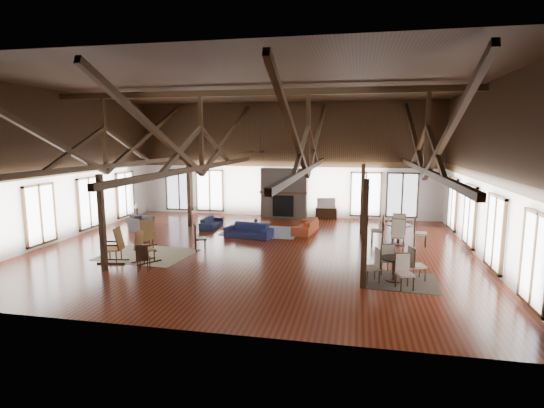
% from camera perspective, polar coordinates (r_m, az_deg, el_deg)
% --- Properties ---
extents(floor, '(16.00, 16.00, 0.00)m').
position_cam_1_polar(floor, '(16.13, -2.44, -6.03)').
color(floor, '#5F2B14').
rests_on(floor, ground).
extents(ceiling, '(16.00, 14.00, 0.02)m').
position_cam_1_polar(ceiling, '(15.71, -2.59, 15.64)').
color(ceiling, black).
rests_on(ceiling, wall_back).
extents(wall_back, '(16.00, 0.02, 6.00)m').
position_cam_1_polar(wall_back, '(22.48, 1.81, 5.92)').
color(wall_back, silver).
rests_on(wall_back, floor).
extents(wall_front, '(16.00, 0.02, 6.00)m').
position_cam_1_polar(wall_front, '(9.03, -13.25, 1.40)').
color(wall_front, silver).
rests_on(wall_front, floor).
extents(wall_left, '(0.02, 14.00, 6.00)m').
position_cam_1_polar(wall_left, '(19.20, -26.45, 4.52)').
color(wall_left, silver).
rests_on(wall_left, floor).
extents(wall_right, '(0.02, 14.00, 6.00)m').
position_cam_1_polar(wall_right, '(15.76, 27.08, 3.74)').
color(wall_right, silver).
rests_on(wall_right, floor).
extents(roof_truss, '(15.60, 14.07, 3.14)m').
position_cam_1_polar(roof_truss, '(15.60, -2.54, 8.43)').
color(roof_truss, '#311F0D').
rests_on(roof_truss, wall_back).
extents(post_grid, '(8.16, 7.16, 3.05)m').
position_cam_1_polar(post_grid, '(15.81, -2.48, -0.68)').
color(post_grid, '#311F0D').
rests_on(post_grid, floor).
extents(fireplace, '(2.50, 0.69, 2.60)m').
position_cam_1_polar(fireplace, '(22.31, 1.64, 1.48)').
color(fireplace, '#756459').
rests_on(fireplace, floor).
extents(ceiling_fan, '(1.60, 1.60, 0.75)m').
position_cam_1_polar(ceiling_fan, '(14.51, -1.56, 7.24)').
color(ceiling_fan, black).
rests_on(ceiling_fan, roof_truss).
extents(sofa_navy_front, '(2.12, 1.18, 0.58)m').
position_cam_1_polar(sofa_navy_front, '(17.90, -3.16, -3.59)').
color(sofa_navy_front, '#161A3E').
rests_on(sofa_navy_front, floor).
extents(sofa_navy_left, '(1.69, 0.68, 0.49)m').
position_cam_1_polar(sofa_navy_left, '(20.01, -8.15, -2.48)').
color(sofa_navy_left, '#141B37').
rests_on(sofa_navy_left, floor).
extents(sofa_orange, '(2.09, 1.03, 0.59)m').
position_cam_1_polar(sofa_orange, '(18.86, 4.51, -2.95)').
color(sofa_orange, '#993A1D').
rests_on(sofa_orange, floor).
extents(coffee_table, '(1.20, 0.90, 0.41)m').
position_cam_1_polar(coffee_table, '(19.02, -1.90, -2.64)').
color(coffee_table, brown).
rests_on(coffee_table, floor).
extents(vase, '(0.19, 0.19, 0.18)m').
position_cam_1_polar(vase, '(19.07, -2.19, -2.16)').
color(vase, '#B2B2B2').
rests_on(vase, coffee_table).
extents(armchair, '(1.17, 1.08, 0.63)m').
position_cam_1_polar(armchair, '(20.10, -17.28, -2.54)').
color(armchair, '#2D2D30').
rests_on(armchair, floor).
extents(side_table_lamp, '(0.47, 0.47, 1.19)m').
position_cam_1_polar(side_table_lamp, '(20.86, -17.66, -1.78)').
color(side_table_lamp, black).
rests_on(side_table_lamp, floor).
extents(rocking_chair_a, '(1.02, 1.00, 1.20)m').
position_cam_1_polar(rocking_chair_a, '(16.36, -16.57, -4.15)').
color(rocking_chair_a, olive).
rests_on(rocking_chair_a, floor).
extents(rocking_chair_b, '(0.87, 0.99, 1.13)m').
position_cam_1_polar(rocking_chair_b, '(14.84, -16.98, -5.61)').
color(rocking_chair_b, olive).
rests_on(rocking_chair_b, floor).
extents(rocking_chair_c, '(1.00, 0.64, 1.20)m').
position_cam_1_polar(rocking_chair_c, '(15.19, -20.27, -5.33)').
color(rocking_chair_c, olive).
rests_on(rocking_chair_c, floor).
extents(side_chair_a, '(0.58, 0.58, 1.02)m').
position_cam_1_polar(side_chair_a, '(15.91, -9.98, -4.17)').
color(side_chair_a, black).
rests_on(side_chair_a, floor).
extents(side_chair_b, '(0.46, 0.46, 0.89)m').
position_cam_1_polar(side_chair_b, '(13.86, -16.99, -6.70)').
color(side_chair_b, black).
rests_on(side_chair_b, floor).
extents(cafe_table_near, '(1.89, 1.89, 0.97)m').
position_cam_1_polar(cafe_table_near, '(12.97, 16.14, -7.87)').
color(cafe_table_near, black).
rests_on(cafe_table_near, floor).
extents(cafe_table_far, '(2.16, 2.16, 1.11)m').
position_cam_1_polar(cafe_table_far, '(17.39, 16.66, -3.42)').
color(cafe_table_far, black).
rests_on(cafe_table_far, floor).
extents(cup_near, '(0.14, 0.14, 0.10)m').
position_cam_1_polar(cup_near, '(12.90, 16.60, -6.75)').
color(cup_near, '#B2B2B2').
rests_on(cup_near, cafe_table_near).
extents(cup_far, '(0.14, 0.14, 0.09)m').
position_cam_1_polar(cup_far, '(17.32, 16.42, -2.48)').
color(cup_far, '#B2B2B2').
rests_on(cup_far, cafe_table_far).
extents(tv_console, '(1.10, 0.41, 0.55)m').
position_cam_1_polar(tv_console, '(22.27, 7.31, -1.24)').
color(tv_console, black).
rests_on(tv_console, floor).
extents(television, '(0.95, 0.23, 0.54)m').
position_cam_1_polar(television, '(22.19, 7.28, 0.15)').
color(television, '#B2B2B2').
rests_on(television, tv_console).
extents(rug_tan, '(3.27, 2.69, 0.01)m').
position_cam_1_polar(rug_tan, '(15.94, -16.41, -6.55)').
color(rug_tan, tan).
rests_on(rug_tan, floor).
extents(rug_navy, '(3.40, 2.61, 0.01)m').
position_cam_1_polar(rug_navy, '(19.08, -1.33, -3.68)').
color(rug_navy, '#171C41').
rests_on(rug_navy, floor).
extents(rug_dark, '(2.20, 2.03, 0.01)m').
position_cam_1_polar(rug_dark, '(13.14, 16.91, -9.87)').
color(rug_dark, black).
rests_on(rug_dark, floor).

